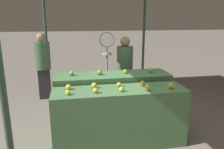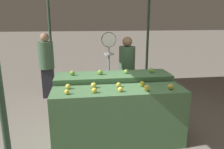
{
  "view_description": "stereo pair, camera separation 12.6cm",
  "coord_description": "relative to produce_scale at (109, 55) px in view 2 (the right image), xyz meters",
  "views": [
    {
      "loc": [
        -0.65,
        -2.98,
        1.91
      ],
      "look_at": [
        -0.06,
        0.3,
        1.04
      ],
      "focal_mm": 35.0,
      "sensor_mm": 36.0,
      "label": 1
    },
    {
      "loc": [
        -0.53,
        -3.0,
        1.91
      ],
      "look_at": [
        -0.06,
        0.3,
        1.04
      ],
      "focal_mm": 35.0,
      "sensor_mm": 36.0,
      "label": 2
    }
  ],
  "objects": [
    {
      "name": "apple_front_1",
      "position": [
        -0.37,
        -1.3,
        -0.27
      ],
      "size": [
        0.08,
        0.08,
        0.08
      ],
      "primitive_type": "sphere",
      "color": "gold",
      "rests_on": "display_counter_front"
    },
    {
      "name": "apple_front_6",
      "position": [
        -0.36,
        -1.08,
        -0.27
      ],
      "size": [
        0.09,
        0.09,
        0.09
      ],
      "primitive_type": "sphere",
      "color": "gold",
      "rests_on": "display_counter_front"
    },
    {
      "name": "apple_front_8",
      "position": [
        0.38,
        -1.1,
        -0.27
      ],
      "size": [
        0.08,
        0.08,
        0.08
      ],
      "primitive_type": "sphere",
      "color": "gold",
      "rests_on": "display_counter_front"
    },
    {
      "name": "apple_front_7",
      "position": [
        0.01,
        -1.09,
        -0.27
      ],
      "size": [
        0.07,
        0.07,
        0.07
      ],
      "primitive_type": "sphere",
      "color": "gold",
      "rests_on": "display_counter_front"
    },
    {
      "name": "apple_back_0",
      "position": [
        -0.69,
        -0.59,
        -0.19
      ],
      "size": [
        0.08,
        0.08,
        0.08
      ],
      "primitive_type": "sphere",
      "color": "#7AA338",
      "rests_on": "display_counter_back"
    },
    {
      "name": "apple_front_3",
      "position": [
        0.38,
        -1.32,
        -0.26
      ],
      "size": [
        0.09,
        0.09,
        0.09
      ],
      "primitive_type": "sphere",
      "color": "yellow",
      "rests_on": "display_counter_front"
    },
    {
      "name": "person_vendor_at_scale",
      "position": [
        0.42,
        0.23,
        -0.32
      ],
      "size": [
        0.46,
        0.46,
        1.54
      ],
      "rotation": [
        0.0,
        0.0,
        3.61
      ],
      "color": "#2D2D38",
      "rests_on": "ground_plane"
    },
    {
      "name": "display_counter_front",
      "position": [
        0.0,
        -1.2,
        -0.75
      ],
      "size": [
        1.98,
        0.55,
        0.89
      ],
      "primitive_type": "cube",
      "color": "#4C7A4C",
      "rests_on": "ground_plane"
    },
    {
      "name": "apple_front_5",
      "position": [
        -0.74,
        -1.08,
        -0.27
      ],
      "size": [
        0.08,
        0.08,
        0.08
      ],
      "primitive_type": "sphere",
      "color": "yellow",
      "rests_on": "display_counter_front"
    },
    {
      "name": "ground_plane",
      "position": [
        0.0,
        -1.2,
        -1.2
      ],
      "size": [
        60.0,
        60.0,
        0.0
      ],
      "primitive_type": "plane",
      "color": "gray"
    },
    {
      "name": "apple_front_2",
      "position": [
        0.01,
        -1.31,
        -0.27
      ],
      "size": [
        0.07,
        0.07,
        0.07
      ],
      "primitive_type": "sphere",
      "color": "yellow",
      "rests_on": "display_counter_front"
    },
    {
      "name": "produce_scale",
      "position": [
        0.0,
        0.0,
        0.0
      ],
      "size": [
        0.29,
        0.2,
        1.64
      ],
      "color": "#99999E",
      "rests_on": "ground_plane"
    },
    {
      "name": "apple_front_4",
      "position": [
        0.75,
        -1.31,
        -0.27
      ],
      "size": [
        0.09,
        0.09,
        0.09
      ],
      "primitive_type": "sphere",
      "color": "gold",
      "rests_on": "display_counter_front"
    },
    {
      "name": "apple_back_1",
      "position": [
        -0.22,
        -0.61,
        -0.19
      ],
      "size": [
        0.09,
        0.09,
        0.09
      ],
      "primitive_type": "sphere",
      "color": "#7AA338",
      "rests_on": "display_counter_back"
    },
    {
      "name": "display_counter_back",
      "position": [
        0.0,
        -0.6,
        -0.72
      ],
      "size": [
        1.98,
        0.55,
        0.97
      ],
      "primitive_type": "cube",
      "color": "#4C7A4C",
      "rests_on": "ground_plane"
    },
    {
      "name": "apple_front_0",
      "position": [
        -0.74,
        -1.31,
        -0.27
      ],
      "size": [
        0.07,
        0.07,
        0.07
      ],
      "primitive_type": "sphere",
      "color": "yellow",
      "rests_on": "display_counter_front"
    },
    {
      "name": "person_customer_left",
      "position": [
        -1.36,
        1.07,
        -0.3
      ],
      "size": [
        0.37,
        0.37,
        1.58
      ],
      "rotation": [
        0.0,
        0.0,
        3.18
      ],
      "color": "#2D2D38",
      "rests_on": "ground_plane"
    },
    {
      "name": "apple_back_3",
      "position": [
        0.69,
        -0.6,
        -0.19
      ],
      "size": [
        0.09,
        0.09,
        0.09
      ],
      "primitive_type": "sphere",
      "color": "#8EB247",
      "rests_on": "display_counter_back"
    },
    {
      "name": "apple_back_2",
      "position": [
        0.23,
        -0.6,
        -0.19
      ],
      "size": [
        0.08,
        0.08,
        0.08
      ],
      "primitive_type": "sphere",
      "color": "#8EB247",
      "rests_on": "display_counter_back"
    }
  ]
}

